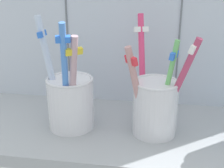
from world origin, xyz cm
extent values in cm
cube|color=#9EA3A8|center=(0.00, 0.00, 1.00)|extent=(64.00, 22.00, 2.00)
cylinder|color=white|center=(-6.91, -0.96, 6.20)|extent=(7.59, 7.59, 8.40)
torus|color=silver|center=(-6.91, -0.96, 10.40)|extent=(7.71, 7.71, 0.50)
cylinder|color=silver|center=(-9.93, -1.14, 11.44)|extent=(3.91, 1.24, 18.23)
cube|color=blue|center=(-10.87, -1.18, 17.68)|extent=(0.88, 2.63, 0.97)
cylinder|color=#4C88E0|center=(-6.59, -4.01, 11.31)|extent=(2.43, 5.06, 18.04)
cube|color=blue|center=(-6.14, -5.40, 17.89)|extent=(2.28, 1.63, 1.05)
cylinder|color=#C09CA7|center=(-5.63, -3.64, 10.33)|extent=(3.46, 3.93, 16.07)
cube|color=yellow|center=(-4.94, -4.49, 15.97)|extent=(2.53, 2.29, 1.03)
cylinder|color=silver|center=(6.91, -0.96, 6.35)|extent=(7.09, 7.09, 8.70)
torus|color=silver|center=(6.91, -0.96, 10.70)|extent=(7.24, 7.24, 0.50)
cylinder|color=#C28D8D|center=(4.15, -2.72, 9.58)|extent=(4.33, 3.67, 14.62)
cube|color=#E5333F|center=(3.16, -3.48, 14.74)|extent=(2.22, 2.51, 1.29)
cylinder|color=#B73F63|center=(9.89, -2.19, 10.29)|extent=(6.05, 3.64, 16.08)
cube|color=white|center=(11.73, -3.10, 16.65)|extent=(1.80, 2.24, 1.35)
cylinder|color=#EB3D71|center=(4.44, 3.68, 11.24)|extent=(2.71, 6.63, 17.99)
cube|color=white|center=(3.92, 5.56, 17.60)|extent=(2.60, 1.63, 1.08)
cylinder|color=#6FCB6D|center=(8.49, -1.59, 9.97)|extent=(3.02, 1.70, 15.26)
cube|color=blue|center=(9.18, -1.84, 15.30)|extent=(1.53, 2.57, 1.11)
camera|label=1|loc=(6.62, -43.19, 25.97)|focal=46.40mm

